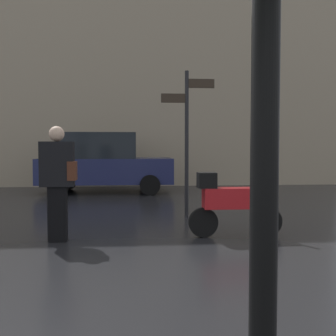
{
  "coord_description": "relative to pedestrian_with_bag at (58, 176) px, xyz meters",
  "views": [
    {
      "loc": [
        0.14,
        -2.18,
        1.39
      ],
      "look_at": [
        0.75,
        4.6,
        1.06
      ],
      "focal_mm": 43.92,
      "sensor_mm": 36.0,
      "label": 1
    }
  ],
  "objects": [
    {
      "name": "parked_car_left",
      "position": [
        0.24,
        6.74,
        -0.04
      ],
      "size": [
        4.06,
        2.04,
        1.85
      ],
      "rotation": [
        0.0,
        0.0,
        3.36
      ],
      "color": "#1E234C",
      "rests_on": "ground"
    },
    {
      "name": "parked_scooter",
      "position": [
        2.66,
        0.09,
        -0.41
      ],
      "size": [
        1.48,
        0.32,
        1.23
      ],
      "rotation": [
        0.0,
        0.0,
        0.14
      ],
      "color": "black",
      "rests_on": "ground"
    },
    {
      "name": "pedestrian_with_bag",
      "position": [
        0.0,
        0.0,
        0.0
      ],
      "size": [
        0.52,
        0.24,
        1.71
      ],
      "rotation": [
        0.0,
        0.0,
        2.6
      ],
      "color": "black",
      "rests_on": "ground"
    },
    {
      "name": "street_signpost",
      "position": [
        2.21,
        2.08,
        0.82
      ],
      "size": [
        1.08,
        0.08,
        2.94
      ],
      "color": "black",
      "rests_on": "ground"
    },
    {
      "name": "building_block",
      "position": [
        0.94,
        10.3,
        5.42
      ],
      "size": [
        15.99,
        3.17,
        12.78
      ],
      "primitive_type": "cube",
      "color": "gray",
      "rests_on": "ground"
    }
  ]
}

